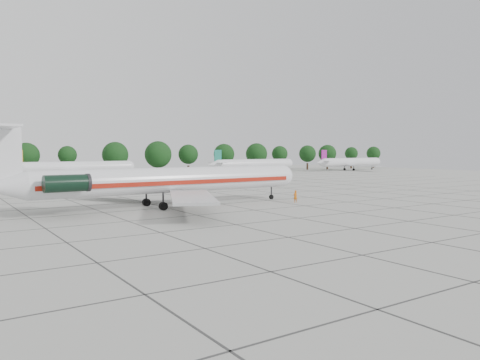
{
  "coord_description": "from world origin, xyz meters",
  "views": [
    {
      "loc": [
        -32.87,
        -45.93,
        7.28
      ],
      "look_at": [
        0.07,
        3.39,
        3.5
      ],
      "focal_mm": 35.0,
      "sensor_mm": 36.0,
      "label": 1
    }
  ],
  "objects_px": {
    "bg_airliner_c": "(76,168)",
    "bg_airliner_d": "(254,164)",
    "ground_crew": "(295,196)",
    "bg_airliner_e": "(351,162)",
    "main_airliner": "(159,180)"
  },
  "relations": [
    {
      "from": "ground_crew",
      "to": "bg_airliner_e",
      "type": "xyz_separation_m",
      "value": [
        84.86,
        68.7,
        2.07
      ]
    },
    {
      "from": "ground_crew",
      "to": "main_airliner",
      "type": "bearing_deg",
      "value": -14.01
    },
    {
      "from": "main_airliner",
      "to": "ground_crew",
      "type": "relative_size",
      "value": 25.15
    },
    {
      "from": "main_airliner",
      "to": "bg_airliner_c",
      "type": "bearing_deg",
      "value": 83.59
    },
    {
      "from": "bg_airliner_c",
      "to": "bg_airliner_e",
      "type": "xyz_separation_m",
      "value": [
        96.8,
        -1.5,
        0.0
      ]
    },
    {
      "from": "bg_airliner_e",
      "to": "bg_airliner_c",
      "type": "bearing_deg",
      "value": 179.11
    },
    {
      "from": "main_airliner",
      "to": "ground_crew",
      "type": "xyz_separation_m",
      "value": [
        18.41,
        -4.9,
        -2.65
      ]
    },
    {
      "from": "main_airliner",
      "to": "ground_crew",
      "type": "bearing_deg",
      "value": -15.65
    },
    {
      "from": "ground_crew",
      "to": "bg_airliner_c",
      "type": "distance_m",
      "value": 71.24
    },
    {
      "from": "main_airliner",
      "to": "bg_airliner_d",
      "type": "relative_size",
      "value": 1.49
    },
    {
      "from": "bg_airliner_c",
      "to": "bg_airliner_d",
      "type": "distance_m",
      "value": 54.45
    },
    {
      "from": "bg_airliner_e",
      "to": "ground_crew",
      "type": "bearing_deg",
      "value": -141.01
    },
    {
      "from": "main_airliner",
      "to": "bg_airliner_e",
      "type": "height_order",
      "value": "main_airliner"
    },
    {
      "from": "bg_airliner_c",
      "to": "bg_airliner_e",
      "type": "relative_size",
      "value": 1.0
    },
    {
      "from": "bg_airliner_c",
      "to": "bg_airliner_d",
      "type": "height_order",
      "value": "same"
    }
  ]
}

